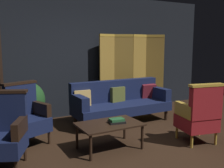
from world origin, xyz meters
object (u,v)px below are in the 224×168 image
Objects in this scene: folding_screen at (132,72)px; armchair_wing_right at (3,132)px; coffee_table at (109,126)px; velvet_couch at (120,101)px; book_black_cloth at (117,122)px; book_green_cloth at (117,120)px; armchair_wing_left at (26,115)px; potted_plant at (29,102)px; armchair_gilt_accent at (199,115)px.

armchair_wing_right is (-3.20, -1.76, -0.50)m from folding_screen.
velvet_couch is at bearing 53.44° from coffee_table.
book_green_cloth reaches higher than book_black_cloth.
book_black_cloth is (1.67, -0.17, -0.05)m from armchair_wing_right.
folding_screen is at bearing 28.87° from armchair_wing_right.
armchair_wing_left is at bearing -169.70° from velvet_couch.
armchair_wing_left is at bearing 143.91° from book_black_cloth.
potted_plant is 2.03m from book_green_cloth.
armchair_gilt_accent is at bearing -43.61° from potted_plant.
armchair_gilt_accent is 1.00× the size of armchair_wing_left.
velvet_couch reaches higher than book_black_cloth.
coffee_table is 1.42m from armchair_wing_left.
potted_plant is at bearing 119.71° from book_black_cloth.
armchair_gilt_accent is at bearing -94.69° from folding_screen.
folding_screen is 2.46m from armchair_gilt_accent.
armchair_gilt_accent and armchair_wing_left have the same top height.
armchair_wing_right is 4.59× the size of book_green_cloth.
armchair_wing_left is (-1.12, 0.86, 0.12)m from coffee_table.
armchair_wing_left is 1.53m from book_black_cloth.
coffee_table is (-1.64, -1.90, -0.61)m from folding_screen.
folding_screen is 2.99m from armchair_wing_left.
velvet_couch is 2.04× the size of armchair_wing_left.
armchair_wing_left and armchair_wing_right have the same top height.
book_green_cloth is at bearing -122.23° from velvet_couch.
armchair_gilt_accent is at bearing -19.20° from book_green_cloth.
armchair_wing_left is 1.53m from book_green_cloth.
book_black_cloth is (-1.33, 0.46, -0.05)m from armchair_gilt_accent.
armchair_wing_left is 4.01× the size of book_black_cloth.
potted_plant is (-2.53, -0.17, -0.45)m from folding_screen.
potted_plant is (-1.81, 0.50, 0.08)m from velvet_couch.
folding_screen reaches higher than armchair_gilt_accent.
velvet_couch is 2.04× the size of armchair_wing_right.
book_green_cloth is (-0.80, -1.27, 0.02)m from velvet_couch.
coffee_table is 0.96× the size of armchair_gilt_accent.
armchair_wing_right is at bearing 174.03° from book_black_cloth.
potted_plant reaches higher than velvet_couch.
potted_plant is (-0.89, 1.73, 0.16)m from coffee_table.
book_green_cloth is at bearing -128.26° from folding_screen.
potted_plant is at bearing 136.39° from armchair_gilt_accent.
armchair_wing_left is 0.90m from potted_plant.
potted_plant is 3.55× the size of book_black_cloth.
velvet_couch reaches higher than book_green_cloth.
armchair_gilt_accent reaches higher than book_black_cloth.
potted_plant is (0.23, 0.87, 0.04)m from armchair_wing_left.
armchair_wing_right is 1.13× the size of potted_plant.
armchair_wing_right is 1.72m from potted_plant.
armchair_wing_left is at bearing 58.87° from armchair_wing_right.
book_black_cloth is 0.04m from book_green_cloth.
velvet_couch is 2.70m from armchair_wing_right.
book_green_cloth reaches higher than coffee_table.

